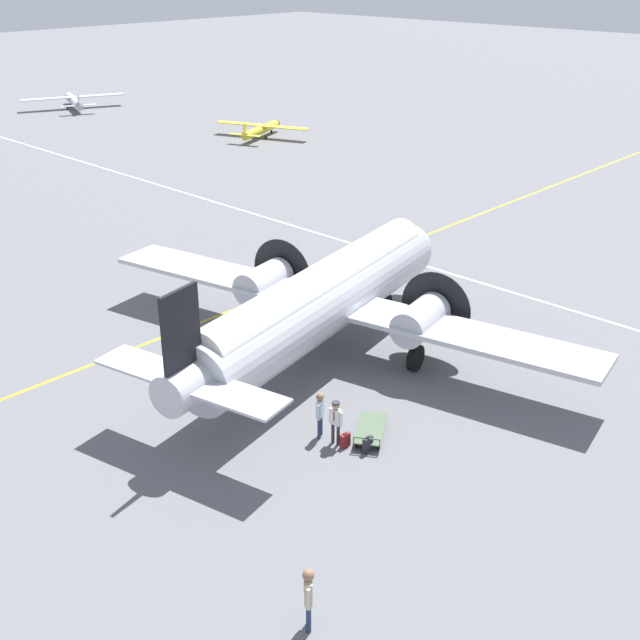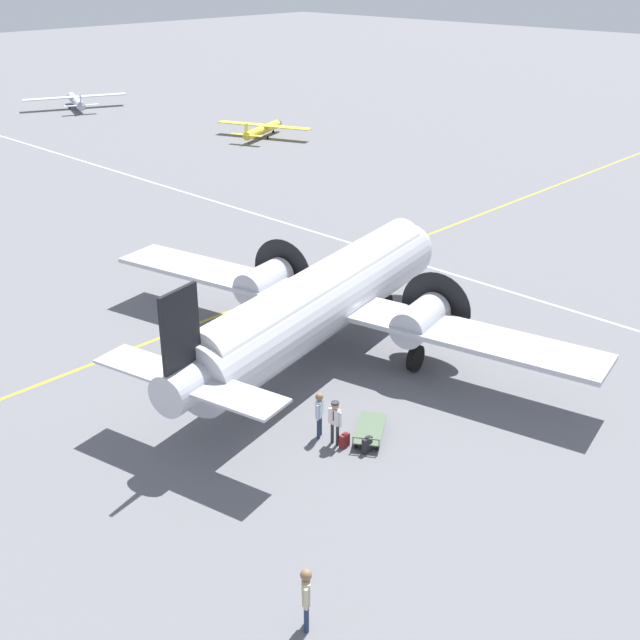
# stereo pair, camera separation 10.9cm
# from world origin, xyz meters

# --- Properties ---
(ground_plane) EXTENTS (300.00, 300.00, 0.00)m
(ground_plane) POSITION_xyz_m (0.00, 0.00, 0.00)
(ground_plane) COLOR slate
(apron_line_eastwest) EXTENTS (120.00, 0.16, 0.01)m
(apron_line_eastwest) POSITION_xyz_m (0.00, -6.33, 0.00)
(apron_line_eastwest) COLOR gold
(apron_line_eastwest) RESTS_ON ground_plane
(apron_line_northsouth) EXTENTS (0.16, 120.00, 0.01)m
(apron_line_northsouth) POSITION_xyz_m (-11.64, 0.00, 0.00)
(apron_line_northsouth) COLOR silver
(apron_line_northsouth) RESTS_ON ground_plane
(airliner_main) EXTENTS (18.02, 22.43, 5.93)m
(airliner_main) POSITION_xyz_m (-0.43, -0.09, 2.57)
(airliner_main) COLOR silver
(airliner_main) RESTS_ON ground_plane
(crew_foreground) EXTENTS (0.48, 0.47, 1.84)m
(crew_foreground) POSITION_xyz_m (10.80, 9.86, 1.13)
(crew_foreground) COLOR navy
(crew_foreground) RESTS_ON ground_plane
(passenger_boarding) EXTENTS (0.53, 0.36, 1.72)m
(passenger_boarding) POSITION_xyz_m (4.31, 4.10, 1.05)
(passenger_boarding) COLOR navy
(passenger_boarding) RESTS_ON ground_plane
(ramp_agent) EXTENTS (0.29, 0.56, 1.65)m
(ramp_agent) POSITION_xyz_m (4.28, 4.79, 1.03)
(ramp_agent) COLOR #2D2D33
(ramp_agent) RESTS_ON ground_plane
(suitcase_near_door) EXTENTS (0.39, 0.15, 0.60)m
(suitcase_near_door) POSITION_xyz_m (3.90, 5.91, 0.28)
(suitcase_near_door) COLOR #232328
(suitcase_near_door) RESTS_ON ground_plane
(suitcase_upright_spare) EXTENTS (0.38, 0.17, 0.52)m
(suitcase_upright_spare) POSITION_xyz_m (4.17, 5.14, 0.24)
(suitcase_upright_spare) COLOR maroon
(suitcase_upright_spare) RESTS_ON ground_plane
(baggage_cart) EXTENTS (2.29, 1.94, 0.56)m
(baggage_cart) POSITION_xyz_m (3.08, 5.34, 0.27)
(baggage_cart) COLOR #4C6047
(baggage_cart) RESTS_ON ground_plane
(light_aircraft_distant) EXTENTS (6.84, 8.89, 1.80)m
(light_aircraft_distant) POSITION_xyz_m (-27.85, -33.71, 0.78)
(light_aircraft_distant) COLOR yellow
(light_aircraft_distant) RESTS_ON ground_plane
(light_aircraft_taxiing) EXTENTS (10.41, 8.05, 2.06)m
(light_aircraft_taxiing) POSITION_xyz_m (-24.02, -59.24, 0.85)
(light_aircraft_taxiing) COLOR #B7BCC6
(light_aircraft_taxiing) RESTS_ON ground_plane
(traffic_cone) EXTENTS (0.41, 0.41, 0.54)m
(traffic_cone) POSITION_xyz_m (4.45, 1.78, 0.25)
(traffic_cone) COLOR orange
(traffic_cone) RESTS_ON ground_plane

